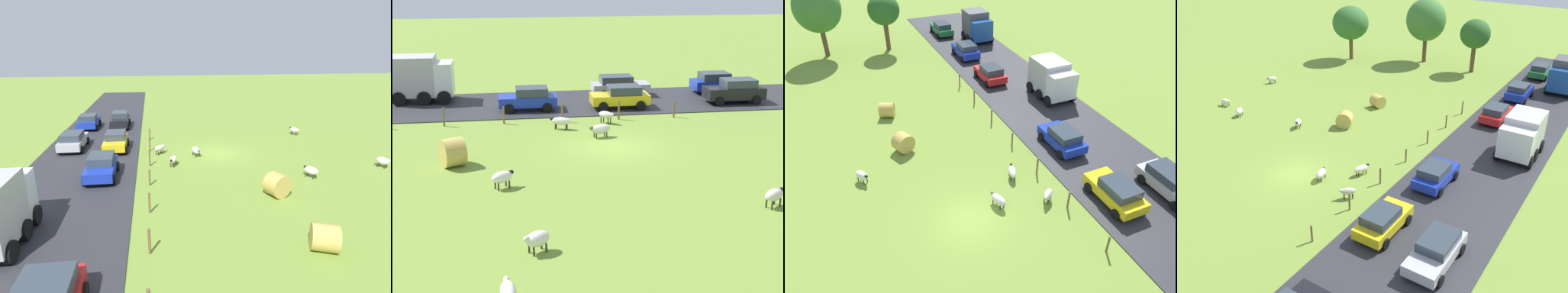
# 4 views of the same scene
# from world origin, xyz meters

# --- Properties ---
(ground_plane) EXTENTS (160.00, 160.00, 0.00)m
(ground_plane) POSITION_xyz_m (0.00, 0.00, 0.00)
(ground_plane) COLOR olive
(road_strip) EXTENTS (8.00, 80.00, 0.06)m
(road_strip) POSITION_xyz_m (10.69, 0.00, 0.03)
(road_strip) COLOR #2D2D33
(road_strip) RESTS_ON ground_plane
(sheep_0) EXTENTS (0.84, 1.33, 0.75)m
(sheep_0) POSITION_xyz_m (4.01, 2.45, 0.51)
(sheep_0) COLOR silver
(sheep_0) RESTS_ON ground_plane
(sheep_1) EXTENTS (0.93, 1.07, 0.79)m
(sheep_1) POSITION_xyz_m (-11.30, 4.85, 0.51)
(sheep_1) COLOR silver
(sheep_1) RESTS_ON ground_plane
(sheep_3) EXTENTS (0.96, 1.12, 0.79)m
(sheep_3) POSITION_xyz_m (-5.11, 5.97, 0.53)
(sheep_3) COLOR white
(sheep_3) RESTS_ON ground_plane
(sheep_4) EXTENTS (0.93, 1.12, 0.78)m
(sheep_4) POSITION_xyz_m (-8.80, -4.88, 0.52)
(sheep_4) COLOR silver
(sheep_4) RESTS_ON ground_plane
(sheep_5) EXTENTS (1.05, 1.01, 0.78)m
(sheep_5) POSITION_xyz_m (4.94, -0.45, 0.54)
(sheep_5) COLOR beige
(sheep_5) RESTS_ON ground_plane
(sheep_6) EXTENTS (0.83, 1.33, 0.76)m
(sheep_6) POSITION_xyz_m (2.01, 0.41, 0.49)
(sheep_6) COLOR beige
(sheep_6) RESTS_ON ground_plane
(hay_bale_0) EXTENTS (1.68, 1.47, 1.40)m
(hay_bale_0) POSITION_xyz_m (-1.76, 8.32, 0.70)
(hay_bale_0) COLOR tan
(hay_bale_0) RESTS_ON ground_plane
(hay_bale_1) EXTENTS (1.51, 1.54, 1.20)m
(hay_bale_1) POSITION_xyz_m (-1.79, 13.74, 0.60)
(hay_bale_1) COLOR tan
(hay_bale_1) RESTS_ON ground_plane
(fence_post_0) EXTENTS (0.12, 0.12, 1.11)m
(fence_post_0) POSITION_xyz_m (5.75, -5.01, 0.55)
(fence_post_0) COLOR brown
(fence_post_0) RESTS_ON ground_plane
(fence_post_1) EXTENTS (0.12, 0.12, 1.22)m
(fence_post_1) POSITION_xyz_m (5.75, -1.41, 0.61)
(fence_post_1) COLOR brown
(fence_post_1) RESTS_ON ground_plane
(fence_post_2) EXTENTS (0.12, 0.12, 1.24)m
(fence_post_2) POSITION_xyz_m (5.75, 2.19, 0.62)
(fence_post_2) COLOR brown
(fence_post_2) RESTS_ON ground_plane
(fence_post_3) EXTENTS (0.12, 0.12, 1.09)m
(fence_post_3) POSITION_xyz_m (5.75, 5.79, 0.54)
(fence_post_3) COLOR brown
(fence_post_3) RESTS_ON ground_plane
(fence_post_4) EXTENTS (0.12, 0.12, 1.17)m
(fence_post_4) POSITION_xyz_m (5.75, 9.39, 0.58)
(fence_post_4) COLOR brown
(fence_post_4) RESTS_ON ground_plane
(fence_post_5) EXTENTS (0.12, 0.12, 1.21)m
(fence_post_5) POSITION_xyz_m (5.75, 12.99, 0.60)
(fence_post_5) COLOR brown
(fence_post_5) RESTS_ON ground_plane
(car_1) EXTENTS (2.12, 3.83, 1.55)m
(car_1) POSITION_xyz_m (12.31, -10.27, 0.87)
(car_1) COLOR #1933B2
(car_1) RESTS_ON road_strip
(car_2) EXTENTS (2.04, 3.91, 1.51)m
(car_2) POSITION_xyz_m (8.64, -2.13, 0.85)
(car_2) COLOR yellow
(car_2) RESTS_ON road_strip
(car_3) EXTENTS (2.02, 4.09, 1.68)m
(car_3) POSITION_xyz_m (8.97, -10.38, 0.93)
(car_3) COLOR black
(car_3) RESTS_ON road_strip
(car_5) EXTENTS (2.07, 3.83, 1.52)m
(car_5) POSITION_xyz_m (8.97, 4.09, 0.85)
(car_5) COLOR #1933B2
(car_5) RESTS_ON road_strip
(car_8) EXTENTS (2.07, 4.20, 1.52)m
(car_8) POSITION_xyz_m (12.30, -2.73, 0.85)
(car_8) COLOR #B7B7BC
(car_8) RESTS_ON road_strip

